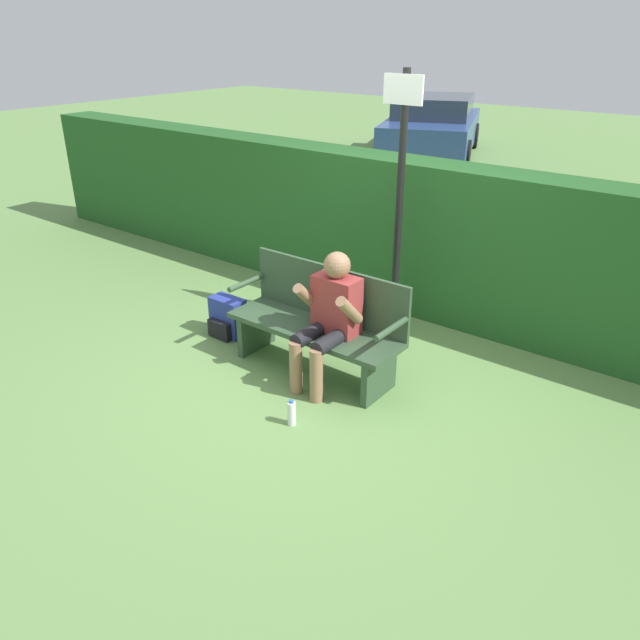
{
  "coord_description": "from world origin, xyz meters",
  "views": [
    {
      "loc": [
        3.0,
        -3.8,
        2.82
      ],
      "look_at": [
        0.15,
        -0.1,
        0.59
      ],
      "focal_mm": 35.0,
      "sensor_mm": 36.0,
      "label": 1
    }
  ],
  "objects_px": {
    "park_bench": "(319,322)",
    "water_bottle": "(292,413)",
    "parked_car": "(432,127)",
    "person_seated": "(329,314)",
    "signpost": "(400,191)",
    "backpack": "(227,318)"
  },
  "relations": [
    {
      "from": "park_bench",
      "to": "water_bottle",
      "type": "relative_size",
      "value": 7.35
    },
    {
      "from": "park_bench",
      "to": "parked_car",
      "type": "bearing_deg",
      "value": 113.05
    },
    {
      "from": "park_bench",
      "to": "water_bottle",
      "type": "height_order",
      "value": "park_bench"
    },
    {
      "from": "park_bench",
      "to": "signpost",
      "type": "height_order",
      "value": "signpost"
    },
    {
      "from": "park_bench",
      "to": "signpost",
      "type": "bearing_deg",
      "value": 85.73
    },
    {
      "from": "park_bench",
      "to": "backpack",
      "type": "height_order",
      "value": "park_bench"
    },
    {
      "from": "parked_car",
      "to": "backpack",
      "type": "bearing_deg",
      "value": 176.04
    },
    {
      "from": "signpost",
      "to": "water_bottle",
      "type": "bearing_deg",
      "value": -81.52
    },
    {
      "from": "park_bench",
      "to": "parked_car",
      "type": "height_order",
      "value": "parked_car"
    },
    {
      "from": "person_seated",
      "to": "signpost",
      "type": "distance_m",
      "value": 1.47
    },
    {
      "from": "person_seated",
      "to": "signpost",
      "type": "relative_size",
      "value": 0.47
    },
    {
      "from": "person_seated",
      "to": "water_bottle",
      "type": "relative_size",
      "value": 5.25
    },
    {
      "from": "park_bench",
      "to": "water_bottle",
      "type": "distance_m",
      "value": 0.97
    },
    {
      "from": "water_bottle",
      "to": "parked_car",
      "type": "bearing_deg",
      "value": 113.17
    },
    {
      "from": "park_bench",
      "to": "backpack",
      "type": "bearing_deg",
      "value": -178.63
    },
    {
      "from": "parked_car",
      "to": "water_bottle",
      "type": "bearing_deg",
      "value": -177.88
    },
    {
      "from": "park_bench",
      "to": "signpost",
      "type": "relative_size",
      "value": 0.65
    },
    {
      "from": "signpost",
      "to": "person_seated",
      "type": "bearing_deg",
      "value": -84.28
    },
    {
      "from": "backpack",
      "to": "parked_car",
      "type": "xyz_separation_m",
      "value": [
        -2.94,
        9.57,
        0.45
      ]
    },
    {
      "from": "person_seated",
      "to": "parked_car",
      "type": "bearing_deg",
      "value": 113.84
    },
    {
      "from": "person_seated",
      "to": "parked_car",
      "type": "distance_m",
      "value": 10.57
    },
    {
      "from": "person_seated",
      "to": "parked_car",
      "type": "xyz_separation_m",
      "value": [
        -4.27,
        9.67,
        -0.01
      ]
    }
  ]
}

